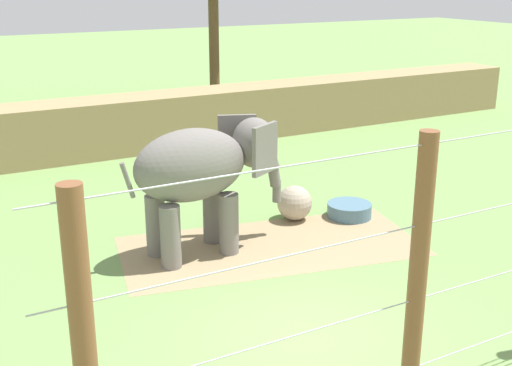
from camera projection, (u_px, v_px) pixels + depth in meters
The scene contains 7 objects.
ground_plane at pixel (303, 334), 11.08m from camera, with size 120.00×120.00×0.00m, color #6B8E4C.
dirt_patch at pixel (271, 246), 14.65m from camera, with size 6.61×3.07×0.01m, color #937F5B.
embankment_wall at pixel (91, 128), 21.66m from camera, with size 36.00×1.80×1.84m, color #997F56.
elephant at pixel (203, 169), 13.85m from camera, with size 3.82×1.62×2.83m.
enrichment_ball at pixel (295, 203), 16.11m from camera, with size 0.86×0.86×0.86m, color tan.
cable_fence at pixel (412, 284), 8.43m from camera, with size 9.35×0.25×4.02m.
water_tub at pixel (349, 210), 16.36m from camera, with size 1.10×1.10×0.35m.
Camera 1 is at (-5.40, -8.18, 5.83)m, focal length 46.09 mm.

